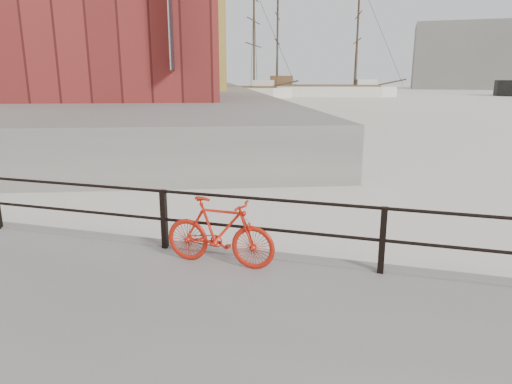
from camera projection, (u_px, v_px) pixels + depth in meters
The scene contains 12 objects.
ground at pixel (379, 290), 6.92m from camera, with size 400.00×400.00×0.00m, color white.
far_quay at pixel (173, 90), 84.78m from camera, with size 24.00×150.00×1.80m, color gray.
guardrail at pixel (382, 240), 6.57m from camera, with size 28.00×0.10×1.00m, color black, non-canonical shape.
bicycle at pixel (219, 232), 6.86m from camera, with size 1.74×0.26×1.05m, color red.
schooner_mid at pixel (315, 96), 79.73m from camera, with size 29.57×12.51×21.21m, color silver, non-canonical shape.
schooner_left at pixel (221, 97), 76.19m from camera, with size 25.19×11.45×19.06m, color beige, non-canonical shape.
workboat_near at pixel (80, 115), 39.03m from camera, with size 12.72×4.24×7.00m, color black, non-canonical shape.
workboat_far at pixel (135, 102), 60.26m from camera, with size 10.79×3.73×7.00m, color black, non-canonical shape.
apartment_cream at pixel (151, 18), 72.15m from camera, with size 20.00×15.00×21.20m, color beige.
apartment_grey at pixel (165, 26), 93.16m from camera, with size 22.00×15.00×23.20m, color #ABAAA5.
apartment_brick at pixel (175, 40), 115.62m from camera, with size 24.00×15.00×21.20m, color brown.
industrial_west at pixel (473, 57), 129.07m from camera, with size 32.00×18.00×18.00m, color gray.
Camera 1 is at (0.05, -6.61, 3.13)m, focal length 32.00 mm.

